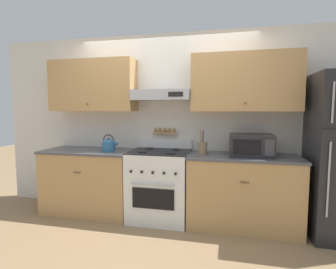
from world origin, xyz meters
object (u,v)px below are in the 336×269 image
object	(u,v)px
microwave	(251,145)
utensil_crock	(202,148)
stove_range	(160,185)
tea_kettle	(109,145)

from	to	relation	value
microwave	utensil_crock	distance (m)	0.60
stove_range	utensil_crock	xyz separation A→B (m)	(0.57, -0.01, 0.53)
tea_kettle	microwave	xyz separation A→B (m)	(1.90, 0.02, 0.05)
microwave	utensil_crock	world-z (taller)	utensil_crock
tea_kettle	utensil_crock	xyz separation A→B (m)	(1.30, 0.00, -0.00)
stove_range	utensil_crock	distance (m)	0.78
utensil_crock	tea_kettle	bearing A→B (deg)	-180.00
microwave	utensil_crock	xyz separation A→B (m)	(-0.60, -0.02, -0.05)
tea_kettle	microwave	size ratio (longest dim) A/B	0.45
microwave	utensil_crock	size ratio (longest dim) A/B	1.66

